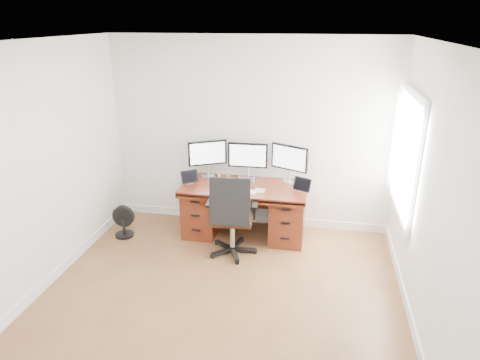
% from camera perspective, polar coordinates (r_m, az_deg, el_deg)
% --- Properties ---
extents(ground, '(4.50, 4.50, 0.00)m').
position_cam_1_polar(ground, '(4.66, -3.69, -17.64)').
color(ground, brown).
rests_on(ground, ground).
extents(back_wall, '(4.00, 0.10, 2.70)m').
position_cam_1_polar(back_wall, '(6.05, 1.36, 6.04)').
color(back_wall, white).
rests_on(back_wall, ground).
extents(right_wall, '(0.10, 4.50, 2.70)m').
position_cam_1_polar(right_wall, '(4.07, 24.65, -3.47)').
color(right_wall, white).
rests_on(right_wall, ground).
extents(desk, '(1.70, 0.80, 0.75)m').
position_cam_1_polar(desk, '(5.98, 0.61, -3.80)').
color(desk, '#582011').
rests_on(desk, ground).
extents(office_chair, '(0.66, 0.65, 1.12)m').
position_cam_1_polar(office_chair, '(5.49, -1.09, -6.56)').
color(office_chair, black).
rests_on(office_chair, ground).
extents(floor_fan, '(0.31, 0.26, 0.45)m').
position_cam_1_polar(floor_fan, '(6.23, -15.29, -5.41)').
color(floor_fan, black).
rests_on(floor_fan, ground).
extents(monitor_left, '(0.50, 0.29, 0.53)m').
position_cam_1_polar(monitor_left, '(6.08, -4.35, 3.45)').
color(monitor_left, silver).
rests_on(monitor_left, desk).
extents(monitor_center, '(0.55, 0.15, 0.53)m').
position_cam_1_polar(monitor_center, '(5.95, 1.05, 3.14)').
color(monitor_center, silver).
rests_on(monitor_center, desk).
extents(monitor_right, '(0.51, 0.26, 0.53)m').
position_cam_1_polar(monitor_right, '(5.89, 6.61, 2.79)').
color(monitor_right, silver).
rests_on(monitor_right, desk).
extents(tablet_left, '(0.23, 0.20, 0.19)m').
position_cam_1_polar(tablet_left, '(5.92, -6.75, 0.31)').
color(tablet_left, silver).
rests_on(tablet_left, desk).
extents(tablet_right, '(0.25, 0.16, 0.19)m').
position_cam_1_polar(tablet_right, '(5.66, 8.28, -0.74)').
color(tablet_right, silver).
rests_on(tablet_right, desk).
extents(keyboard, '(0.32, 0.24, 0.01)m').
position_cam_1_polar(keyboard, '(5.64, 0.81, -1.44)').
color(keyboard, silver).
rests_on(keyboard, desk).
extents(trackpad, '(0.14, 0.14, 0.01)m').
position_cam_1_polar(trackpad, '(5.66, 2.63, -1.40)').
color(trackpad, silver).
rests_on(trackpad, desk).
extents(drawing_tablet, '(0.27, 0.21, 0.01)m').
position_cam_1_polar(drawing_tablet, '(5.70, -2.68, -1.27)').
color(drawing_tablet, black).
rests_on(drawing_tablet, desk).
extents(phone, '(0.13, 0.09, 0.01)m').
position_cam_1_polar(phone, '(5.78, 0.45, -0.92)').
color(phone, black).
rests_on(phone, desk).
extents(figurine_yellow, '(0.04, 0.04, 0.09)m').
position_cam_1_polar(figurine_yellow, '(6.01, -2.81, 0.40)').
color(figurine_yellow, '#DCCC74').
rests_on(figurine_yellow, desk).
extents(figurine_brown, '(0.04, 0.04, 0.09)m').
position_cam_1_polar(figurine_brown, '(5.99, -1.58, 0.32)').
color(figurine_brown, '#99574A').
rests_on(figurine_brown, desk).
extents(figurine_orange, '(0.04, 0.04, 0.09)m').
position_cam_1_polar(figurine_orange, '(5.95, -0.07, 0.21)').
color(figurine_orange, '#E9AF55').
rests_on(figurine_orange, desk).
extents(figurine_blue, '(0.04, 0.04, 0.09)m').
position_cam_1_polar(figurine_blue, '(5.92, 1.76, 0.09)').
color(figurine_blue, '#5677E9').
rests_on(figurine_blue, desk).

